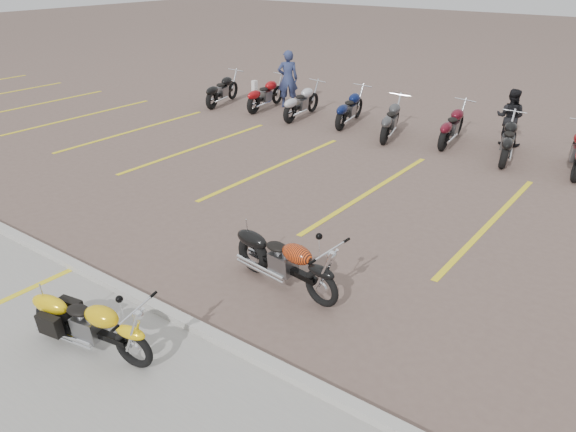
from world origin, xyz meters
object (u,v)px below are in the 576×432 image
object	(u,v)px
flame_cruiser	(284,262)
bollard	(255,95)
person_b	(510,117)
yellow_cruiser	(90,326)
person_a	(288,79)

from	to	relation	value
flame_cruiser	bollard	world-z (taller)	bollard
flame_cruiser	person_b	xyz separation A→B (m)	(0.47, 9.64, 0.34)
yellow_cruiser	bollard	bearing A→B (deg)	110.12
person_b	flame_cruiser	bearing A→B (deg)	83.99
yellow_cruiser	person_a	world-z (taller)	person_a
person_a	person_b	size ratio (longest dim) A/B	1.23
yellow_cruiser	bollard	xyz separation A→B (m)	(-6.58, 11.23, 0.10)
bollard	person_b	bearing A→B (deg)	8.48
person_a	person_b	distance (m)	7.50
person_a	bollard	world-z (taller)	person_a
yellow_cruiser	person_a	distance (m)	13.66
person_b	person_a	bearing A→B (deg)	-1.98
person_b	yellow_cruiser	bearing A→B (deg)	79.78
yellow_cruiser	bollard	size ratio (longest dim) A/B	1.96
yellow_cruiser	person_a	xyz separation A→B (m)	(-5.97, 12.28, 0.56)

